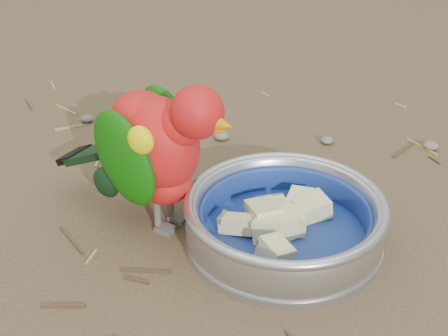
# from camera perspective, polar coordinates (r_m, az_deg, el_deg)

# --- Properties ---
(ground) EXTENTS (60.00, 60.00, 0.00)m
(ground) POSITION_cam_1_polar(r_m,az_deg,el_deg) (0.78, 1.58, -5.45)
(ground) COLOR brown
(food_bowl) EXTENTS (0.23, 0.23, 0.02)m
(food_bowl) POSITION_cam_1_polar(r_m,az_deg,el_deg) (0.75, 5.48, -6.36)
(food_bowl) COLOR #B2B2BA
(food_bowl) RESTS_ON ground
(bowl_wall) EXTENTS (0.23, 0.23, 0.04)m
(bowl_wall) POSITION_cam_1_polar(r_m,az_deg,el_deg) (0.73, 5.60, -4.47)
(bowl_wall) COLOR #B2B2BA
(bowl_wall) RESTS_ON food_bowl
(fruit_wedges) EXTENTS (0.14, 0.14, 0.03)m
(fruit_wedges) POSITION_cam_1_polar(r_m,az_deg,el_deg) (0.74, 5.57, -4.92)
(fruit_wedges) COLOR beige
(fruit_wedges) RESTS_ON food_bowl
(lory_parrot) EXTENTS (0.26, 0.19, 0.19)m
(lory_parrot) POSITION_cam_1_polar(r_m,az_deg,el_deg) (0.74, -6.05, 1.04)
(lory_parrot) COLOR red
(lory_parrot) RESTS_ON ground
(ground_debris) EXTENTS (0.90, 0.80, 0.01)m
(ground_debris) POSITION_cam_1_polar(r_m,az_deg,el_deg) (0.78, 3.44, -5.13)
(ground_debris) COLOR olive
(ground_debris) RESTS_ON ground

